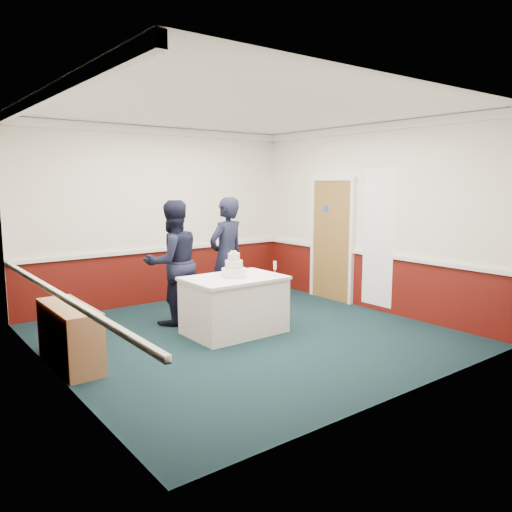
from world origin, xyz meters
TOP-DOWN VIEW (x-y plane):
  - ground at (0.00, 0.00)m, footprint 5.00×5.00m
  - room_shell at (0.08, 0.61)m, footprint 5.00×5.00m
  - sideboard at (-2.28, 0.29)m, footprint 0.41×1.20m
  - cake_table at (-0.07, 0.19)m, footprint 1.32×0.92m
  - wedding_cake at (-0.07, 0.19)m, footprint 0.35×0.35m
  - cake_knife at (-0.10, -0.01)m, footprint 0.10×0.21m
  - champagne_flute at (0.43, -0.09)m, footprint 0.05×0.05m
  - person_man at (-0.51, 1.12)m, footprint 0.89×0.69m
  - person_woman at (0.38, 1.05)m, footprint 0.76×0.58m

SIDE VIEW (x-z plane):
  - ground at x=0.00m, z-range 0.00..0.00m
  - sideboard at x=-2.28m, z-range 0.00..0.70m
  - cake_table at x=-0.07m, z-range 0.01..0.80m
  - cake_knife at x=-0.10m, z-range 0.79..0.79m
  - wedding_cake at x=-0.07m, z-range 0.72..1.08m
  - person_man at x=-0.51m, z-range 0.00..1.82m
  - person_woman at x=0.38m, z-range 0.00..1.85m
  - champagne_flute at x=0.43m, z-range 0.83..1.03m
  - room_shell at x=0.08m, z-range 0.47..3.47m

